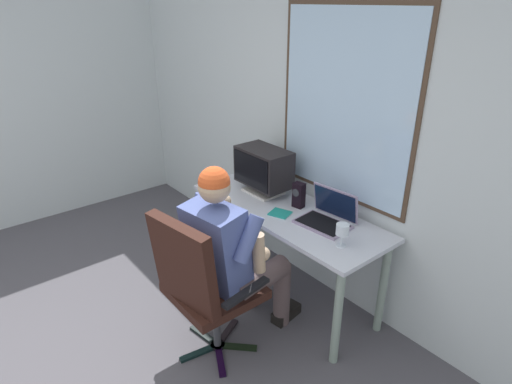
{
  "coord_description": "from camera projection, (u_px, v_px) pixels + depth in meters",
  "views": [
    {
      "loc": [
        2.0,
        -0.01,
        2.16
      ],
      "look_at": [
        0.08,
        1.55,
        1.04
      ],
      "focal_mm": 29.83,
      "sensor_mm": 36.0,
      "label": 1
    }
  ],
  "objects": [
    {
      "name": "crt_monitor",
      "position": [
        263.0,
        168.0,
        3.31
      ],
      "size": [
        0.44,
        0.27,
        0.36
      ],
      "color": "beige",
      "rests_on": "desk"
    },
    {
      "name": "cd_case",
      "position": [
        280.0,
        213.0,
        3.05
      ],
      "size": [
        0.18,
        0.17,
        0.01
      ],
      "color": "teal",
      "rests_on": "desk"
    },
    {
      "name": "person_seated",
      "position": [
        233.0,
        251.0,
        2.73
      ],
      "size": [
        0.58,
        0.82,
        1.31
      ],
      "color": "#574646",
      "rests_on": "ground"
    },
    {
      "name": "desk",
      "position": [
        286.0,
        221.0,
        3.18
      ],
      "size": [
        1.6,
        0.6,
        0.75
      ],
      "color": "gray",
      "rests_on": "ground"
    },
    {
      "name": "desk_speaker",
      "position": [
        299.0,
        195.0,
        3.12
      ],
      "size": [
        0.09,
        0.08,
        0.19
      ],
      "color": "black",
      "rests_on": "desk"
    },
    {
      "name": "wall_rear",
      "position": [
        329.0,
        128.0,
        3.08
      ],
      "size": [
        5.37,
        0.08,
        2.61
      ],
      "color": "silver",
      "rests_on": "ground"
    },
    {
      "name": "office_chair",
      "position": [
        200.0,
        281.0,
        2.58
      ],
      "size": [
        0.65,
        0.58,
        1.06
      ],
      "color": "black",
      "rests_on": "ground"
    },
    {
      "name": "laptop",
      "position": [
        328.0,
        214.0,
        2.92
      ],
      "size": [
        0.38,
        0.31,
        0.24
      ],
      "color": "#94829E",
      "rests_on": "desk"
    },
    {
      "name": "wine_glass",
      "position": [
        342.0,
        231.0,
        2.62
      ],
      "size": [
        0.08,
        0.08,
        0.15
      ],
      "color": "silver",
      "rests_on": "desk"
    }
  ]
}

